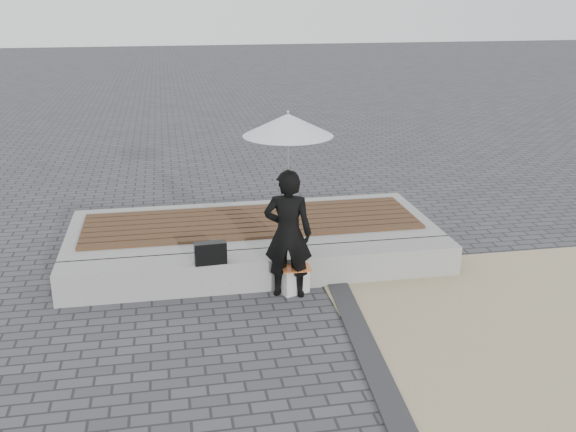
% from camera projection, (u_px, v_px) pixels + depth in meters
% --- Properties ---
extents(ground, '(80.00, 80.00, 0.00)m').
position_uv_depth(ground, '(288.00, 348.00, 6.81)').
color(ground, '#46464A').
rests_on(ground, ground).
extents(edging_band, '(0.61, 5.20, 0.04)m').
position_uv_depth(edging_band, '(373.00, 365.00, 6.47)').
color(edging_band, '#2E2E30').
rests_on(edging_band, ground).
extents(seating_ledge, '(5.00, 0.45, 0.40)m').
position_uv_depth(seating_ledge, '(265.00, 269.00, 8.24)').
color(seating_ledge, '#9FA09A').
rests_on(seating_ledge, ground).
extents(timber_platform, '(5.00, 2.00, 0.40)m').
position_uv_depth(timber_platform, '(252.00, 236.00, 9.35)').
color(timber_platform, gray).
rests_on(timber_platform, ground).
extents(timber_decking, '(4.60, 1.40, 0.04)m').
position_uv_depth(timber_decking, '(252.00, 221.00, 9.28)').
color(timber_decking, '#51361F').
rests_on(timber_decking, timber_platform).
extents(woman, '(0.65, 0.51, 1.56)m').
position_uv_depth(woman, '(288.00, 234.00, 7.77)').
color(woman, black).
rests_on(woman, ground).
extents(parasol, '(1.02, 1.02, 1.30)m').
position_uv_depth(parasol, '(288.00, 125.00, 7.36)').
color(parasol, '#B9BABE').
rests_on(parasol, ground).
extents(handbag, '(0.39, 0.16, 0.27)m').
position_uv_depth(handbag, '(210.00, 253.00, 7.86)').
color(handbag, black).
rests_on(handbag, seating_ledge).
extents(canvas_tote, '(0.35, 0.24, 0.34)m').
position_uv_depth(canvas_tote, '(296.00, 280.00, 8.00)').
color(canvas_tote, silver).
rests_on(canvas_tote, ground).
extents(magazine, '(0.34, 0.25, 0.01)m').
position_uv_depth(magazine, '(296.00, 268.00, 7.89)').
color(magazine, '#E1313D').
rests_on(magazine, canvas_tote).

